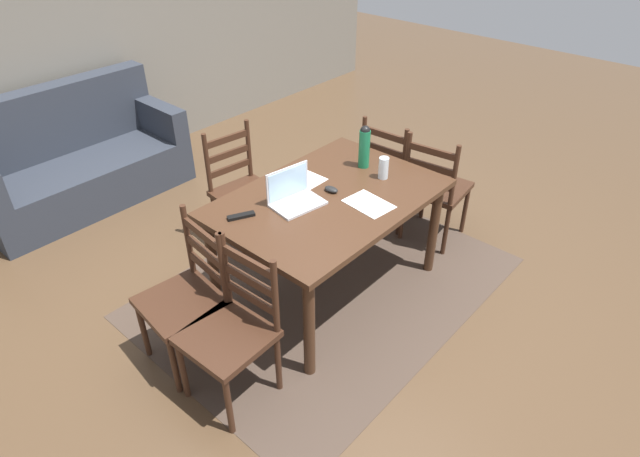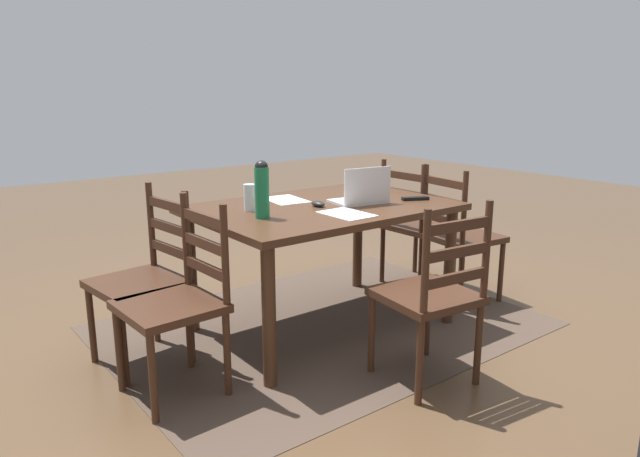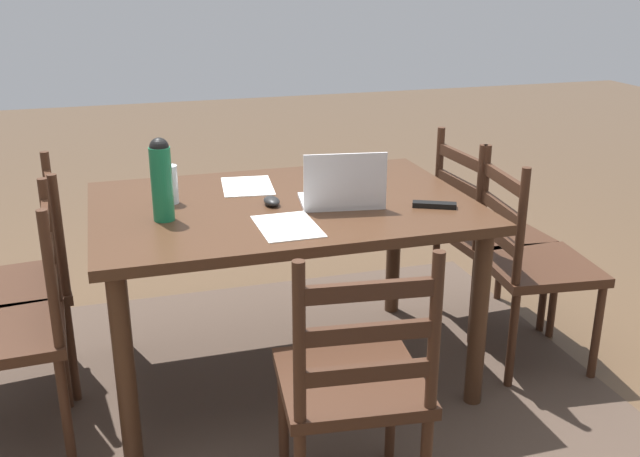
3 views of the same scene
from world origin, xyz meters
name	(u,v)px [view 2 (image 2 of 3)]	position (x,y,z in m)	size (l,w,h in m)	color
ground_plane	(322,326)	(0.00, 0.00, 0.00)	(14.00, 14.00, 0.00)	brown
area_rug	(322,325)	(0.00, 0.00, 0.00)	(2.54, 1.88, 0.01)	#47382D
dining_table	(322,220)	(0.00, 0.00, 0.68)	(1.50, 1.03, 0.78)	#422819
chair_left_far	(459,236)	(-1.04, 0.20, 0.46)	(0.49, 0.49, 0.95)	#3D2316
chair_right_far	(178,302)	(1.04, 0.20, 0.46)	(0.46, 0.46, 0.95)	#3D2316
chair_left_near	(416,225)	(-1.04, -0.20, 0.46)	(0.46, 0.46, 0.95)	#3D2316
chair_right_near	(145,280)	(1.04, -0.21, 0.46)	(0.49, 0.49, 0.95)	#3D2316
chair_far_head	(431,296)	(0.00, 0.89, 0.46)	(0.49, 0.49, 0.95)	#3D2316
laptop	(362,194)	(-0.21, 0.12, 0.84)	(0.35, 0.27, 0.23)	silver
water_bottle	(262,188)	(0.47, 0.08, 0.94)	(0.08, 0.08, 0.31)	#197247
drinking_glass	(250,198)	(0.43, -0.12, 0.85)	(0.07, 0.07, 0.15)	silver
computer_mouse	(318,204)	(0.05, 0.03, 0.79)	(0.06, 0.10, 0.03)	black
tv_remote	(415,199)	(-0.55, 0.24, 0.79)	(0.04, 0.17, 0.02)	black
paper_stack_left	(347,214)	(0.06, 0.29, 0.78)	(0.21, 0.30, 0.00)	white
paper_stack_right	(285,200)	(0.09, -0.26, 0.78)	(0.21, 0.30, 0.00)	white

